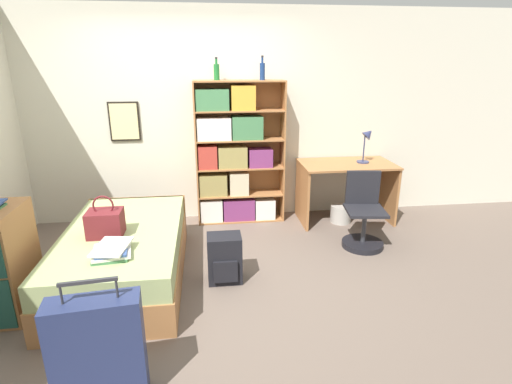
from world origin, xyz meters
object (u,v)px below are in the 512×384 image
Objects in this scene: desk_lamp at (367,139)px; desk_chair at (363,223)px; bed at (125,254)px; waste_bin at (341,214)px; desk at (346,181)px; bookcase at (233,158)px; book_stack_on_bed at (112,251)px; handbag at (105,223)px; bottle_green at (217,71)px; bottle_brown at (262,71)px; backpack at (225,259)px; suitcase at (98,351)px.

desk_chair is (-0.29, -0.76, -0.79)m from desk_lamp.
waste_bin is at bearing 23.45° from bed.
desk is (2.54, 1.14, 0.28)m from bed.
bookcase is at bearing 169.58° from waste_bin.
book_stack_on_bed is 0.22× the size of bookcase.
desk_lamp is at bearing 22.47° from bed.
bottle_green is at bearing 54.17° from handbag.
waste_bin is (2.45, 1.60, -0.43)m from book_stack_on_bed.
desk reaches higher than waste_bin.
handbag is at bearing -155.18° from waste_bin.
bookcase is 1.52× the size of desk.
bottle_brown is 0.60× the size of backpack.
bottle_green reaches higher than desk_lamp.
desk_lamp reaches higher than book_stack_on_bed.
backpack is (0.91, 0.35, -0.31)m from book_stack_on_bed.
suitcase is 3.80m from desk_lamp.
bottle_green reaches higher than suitcase.
backpack is at bearing -97.43° from bookcase.
bottle_green is 2.00m from desk_lamp.
backpack is (-1.61, -1.32, -0.30)m from desk.
bottle_brown is 2.28m from backpack.
backpack is (-1.85, -1.33, -0.83)m from desk_lamp.
handbag is at bearing 176.91° from backpack.
desk_chair is at bearing 8.91° from bed.
backpack is (-0.56, -1.49, -1.64)m from bottle_brown.
bed is 7.35× the size of bottle_green.
handbag is 0.45× the size of desk_chair.
bookcase is 2.13× the size of desk_chair.
desk is (1.58, -0.21, -1.33)m from bottle_green.
bottle_brown is 0.24× the size of desk.
bed is at bearing -155.77° from desk.
desk reaches higher than book_stack_on_bed.
bed is at bearing 48.49° from handbag.
waste_bin is at bearing 91.35° from desk_chair.
bed is 6.88× the size of bottle_brown.
desk_chair is at bearing -42.41° from bottle_brown.
handbag is at bearing -131.51° from bed.
bottle_green is 0.22× the size of desk.
bottle_brown reaches higher than desk.
handbag reaches higher than desk.
bookcase reaches higher than waste_bin.
suitcase is (0.23, -1.35, -0.27)m from handbag.
suitcase is 1.00× the size of desk_chair.
book_stack_on_bed is 0.86× the size of backpack.
handbag is at bearing 99.71° from suitcase.
bed is 2.80m from desk.
suitcase is 1.84× the size of desk_lamp.
suitcase is at bearing -80.29° from handbag.
desk_lamp is 1.13m from desk_chair.
bookcase is 1.46m from desk.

